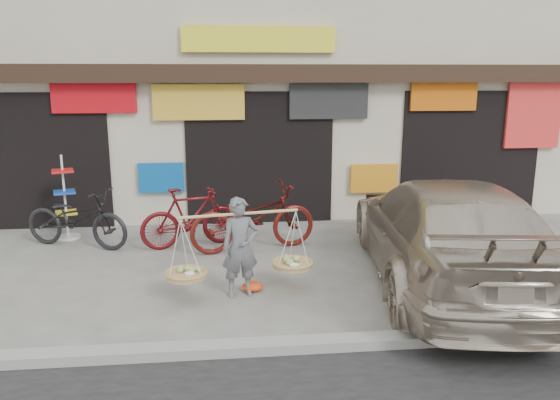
{
  "coord_description": "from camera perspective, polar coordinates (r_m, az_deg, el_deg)",
  "views": [
    {
      "loc": [
        -0.74,
        -7.58,
        3.05
      ],
      "look_at": [
        0.15,
        0.9,
        1.07
      ],
      "focal_mm": 35.0,
      "sensor_mm": 36.0,
      "label": 1
    }
  ],
  "objects": [
    {
      "name": "ground",
      "position": [
        8.2,
        -0.37,
        -8.75
      ],
      "size": [
        70.0,
        70.0,
        0.0
      ],
      "primitive_type": "plane",
      "color": "gray",
      "rests_on": "ground"
    },
    {
      "name": "display_rack",
      "position": [
        10.98,
        -21.5,
        -0.51
      ],
      "size": [
        0.48,
        0.48,
        1.59
      ],
      "rotation": [
        0.0,
        0.0,
        0.31
      ],
      "color": "silver",
      "rests_on": "ground"
    },
    {
      "name": "kerb",
      "position": [
        6.37,
        1.44,
        -14.91
      ],
      "size": [
        70.0,
        0.25,
        0.12
      ],
      "primitive_type": "cube",
      "color": "gray",
      "rests_on": "ground"
    },
    {
      "name": "red_bag",
      "position": [
        7.93,
        -2.88,
        -9.01
      ],
      "size": [
        0.31,
        0.25,
        0.14
      ],
      "primitive_type": "ellipsoid",
      "color": "#E14215",
      "rests_on": "ground"
    },
    {
      "name": "bike_2",
      "position": [
        9.56,
        -2.84,
        -1.84
      ],
      "size": [
        2.36,
        1.27,
        1.18
      ],
      "primitive_type": "imported",
      "rotation": [
        0.0,
        0.0,
        1.8
      ],
      "color": "#57130E",
      "rests_on": "ground"
    },
    {
      "name": "suv",
      "position": [
        8.39,
        17.0,
        -3.17
      ],
      "size": [
        2.9,
        5.67,
        1.57
      ],
      "rotation": [
        0.0,
        0.0,
        3.01
      ],
      "color": "#B9AA95",
      "rests_on": "ground"
    },
    {
      "name": "bike_0",
      "position": [
        10.38,
        -20.5,
        -1.81
      ],
      "size": [
        2.14,
        1.4,
        1.06
      ],
      "primitive_type": "imported",
      "rotation": [
        0.0,
        0.0,
        1.2
      ],
      "color": "black",
      "rests_on": "ground"
    },
    {
      "name": "shophouse_block",
      "position": [
        14.02,
        -3.04,
        14.7
      ],
      "size": [
        14.0,
        6.32,
        7.0
      ],
      "color": "beige",
      "rests_on": "ground"
    },
    {
      "name": "bike_1",
      "position": [
        9.87,
        -9.28,
        -1.79
      ],
      "size": [
        1.88,
        0.99,
        1.09
      ],
      "primitive_type": "imported",
      "rotation": [
        0.0,
        0.0,
        1.85
      ],
      "color": "#5B0F13",
      "rests_on": "ground"
    },
    {
      "name": "street_vendor",
      "position": [
        7.61,
        -4.17,
        -5.43
      ],
      "size": [
        2.05,
        0.81,
        1.41
      ],
      "rotation": [
        0.0,
        0.0,
        0.17
      ],
      "color": "slate",
      "rests_on": "ground"
    }
  ]
}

